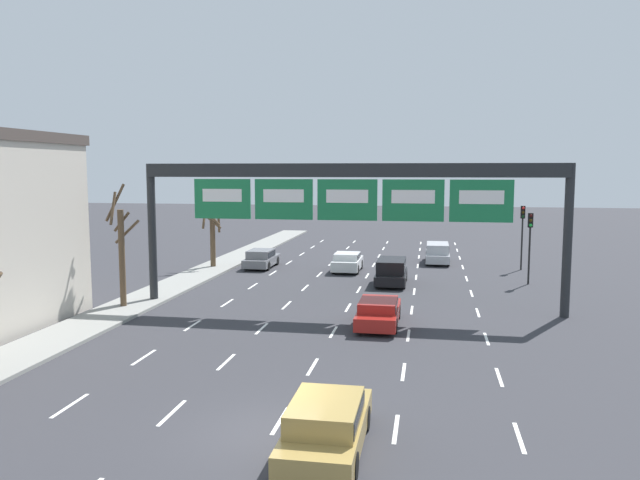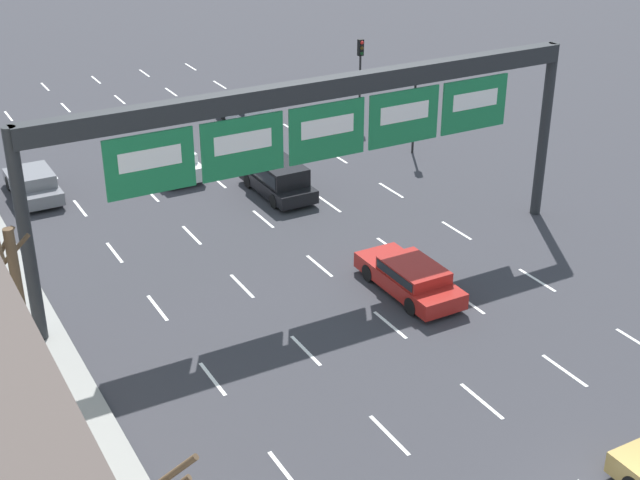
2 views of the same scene
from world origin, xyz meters
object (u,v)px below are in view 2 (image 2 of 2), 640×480
Objects in this scene: car_white at (172,162)px; traffic_light_near_gantry at (360,63)px; tree_bare_third at (16,290)px; car_grey at (33,183)px; sign_gantry at (323,115)px; car_red at (410,276)px; suv_black at (278,176)px; traffic_light_mid_block at (415,92)px; suv_silver at (247,110)px.

car_white is 0.86× the size of traffic_light_near_gantry.
car_white is at bearing -167.07° from traffic_light_near_gantry.
car_grey is at bearing 76.41° from tree_bare_third.
sign_gantry is 6.64m from car_red.
suv_black reaches higher than car_red.
traffic_light_mid_block reaches higher than car_grey.
traffic_light_near_gantry is (5.90, -2.35, 2.44)m from suv_silver.
tree_bare_third reaches higher than car_red.
suv_black is at bearing -53.14° from car_white.
sign_gantry is 5.48× the size of car_white.
car_white is 6.49m from car_grey.
sign_gantry is 4.83× the size of suv_black.
car_grey is at bearing 168.89° from traffic_light_mid_block.
car_white is 0.88× the size of suv_black.
car_red is 20.50m from suv_silver.
tree_bare_third reaches higher than traffic_light_near_gantry.
traffic_light_mid_block is (11.89, -3.02, 2.50)m from car_white.
sign_gantry is 15.88m from car_grey.
suv_black is (1.81, 7.44, -5.31)m from sign_gantry.
traffic_light_near_gantry is (10.67, 14.77, -2.91)m from sign_gantry.
car_red is 1.03× the size of traffic_light_near_gantry.
sign_gantry is 3.46× the size of tree_bare_third.
traffic_light_near_gantry reaches higher than car_white.
suv_black is 1.01× the size of traffic_light_mid_block.
sign_gantry is 4.86× the size of traffic_light_mid_block.
car_grey is at bearing 122.25° from car_red.
sign_gantry reaches higher than tree_bare_third.
suv_silver is at bearing 49.36° from tree_bare_third.
suv_silver is (2.89, 20.29, 0.18)m from car_red.
suv_silver is 25.11m from tree_bare_third.
sign_gantry is at bearing 9.14° from tree_bare_third.
tree_bare_third is at bearing -130.64° from suv_silver.
suv_silver is at bearing 74.45° from sign_gantry.
tree_bare_third is at bearing -143.17° from traffic_light_near_gantry.
car_red is at bearing -116.13° from traffic_light_near_gantry.
suv_silver is at bearing 73.02° from suv_black.
traffic_light_mid_block reaches higher than car_white.
sign_gantry is at bearing -82.48° from car_white.
sign_gantry is 13.25m from car_white.
suv_silver is 1.03× the size of car_grey.
traffic_light_near_gantry is at bearing 86.52° from traffic_light_mid_block.
car_red is 1.05× the size of suv_silver.
traffic_light_mid_block reaches higher than suv_black.
car_white is at bearing 165.75° from traffic_light_mid_block.
tree_bare_third is at bearing -145.12° from suv_black.
sign_gantry is at bearing -125.84° from traffic_light_near_gantry.
traffic_light_mid_block is (-0.35, -5.83, -0.08)m from traffic_light_near_gantry.
tree_bare_third is at bearing -103.59° from car_grey.
sign_gantry is 18.45m from traffic_light_near_gantry.
suv_black is (3.39, -4.52, 0.17)m from car_white.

